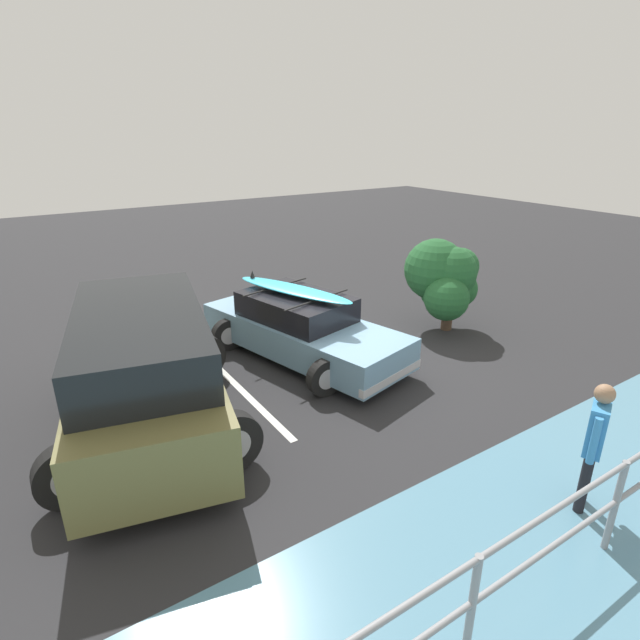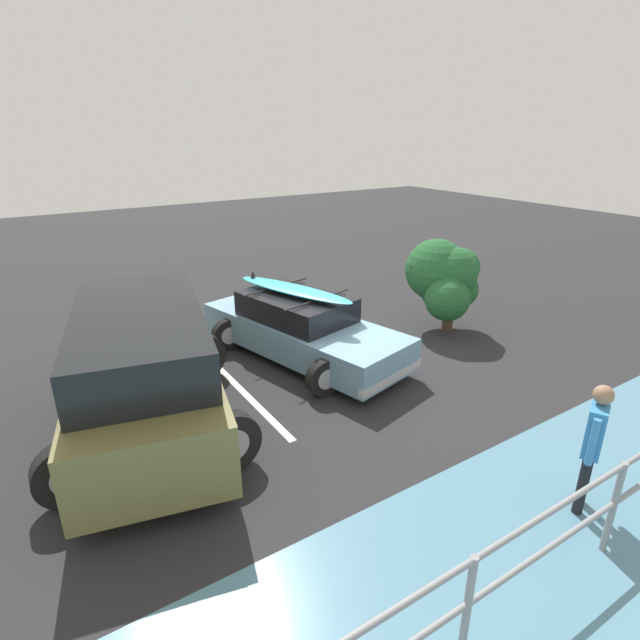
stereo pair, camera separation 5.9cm
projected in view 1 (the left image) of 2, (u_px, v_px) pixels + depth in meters
ground_plane at (335, 359)px, 9.63m from camera, size 44.00×44.00×0.02m
parking_stripe at (228, 377)px, 8.90m from camera, size 0.12×4.70×0.00m
sedan_car at (301, 327)px, 9.52m from camera, size 2.80×4.53×1.50m
suv_car at (145, 369)px, 7.06m from camera, size 3.24×4.88×1.85m
person_bystander at (595, 436)px, 5.53m from camera, size 0.57×0.36×1.60m
railing_fence at (555, 534)px, 4.48m from camera, size 10.73×0.14×1.09m
bush_near_left at (445, 278)px, 10.65m from camera, size 1.55×1.73×1.97m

